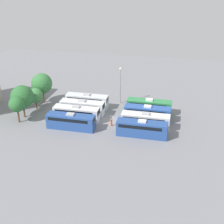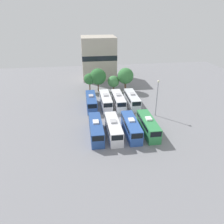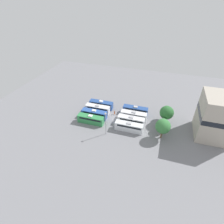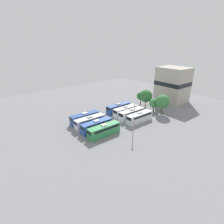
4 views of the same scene
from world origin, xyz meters
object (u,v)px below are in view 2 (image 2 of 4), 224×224
(bus_2, at_px, (131,126))
(worker_person, at_px, (106,117))
(bus_3, at_px, (148,125))
(tree_0, at_px, (89,79))
(light_pole, at_px, (157,93))
(bus_6, at_px, (118,100))
(bus_1, at_px, (113,128))
(tree_2, at_px, (113,82))
(bus_7, at_px, (132,99))
(bus_0, at_px, (96,128))
(tree_1, at_px, (98,77))
(tree_3, at_px, (126,76))
(bus_5, at_px, (106,100))
(depot_building, at_px, (99,58))
(bus_4, at_px, (91,101))

(bus_2, relative_size, worker_person, 5.75)
(bus_3, bearing_deg, bus_2, -178.98)
(worker_person, relative_size, tree_0, 0.29)
(worker_person, distance_m, light_pole, 13.71)
(bus_6, bearing_deg, bus_1, -103.72)
(bus_3, relative_size, tree_2, 1.97)
(bus_2, distance_m, bus_7, 15.50)
(bus_0, relative_size, tree_1, 1.36)
(bus_2, relative_size, bus_7, 1.00)
(bus_0, relative_size, tree_3, 1.35)
(bus_1, height_order, bus_3, same)
(bus_2, xyz_separation_m, bus_3, (3.74, 0.07, 0.00))
(tree_0, bearing_deg, bus_3, -67.96)
(bus_5, bearing_deg, tree_0, 106.91)
(bus_1, height_order, worker_person, bus_1)
(worker_person, relative_size, light_pole, 0.19)
(light_pole, distance_m, tree_0, 24.93)
(bus_6, xyz_separation_m, tree_2, (0.42, 11.67, 1.59))
(bus_0, xyz_separation_m, bus_2, (7.45, -0.21, 0.00))
(tree_3, bearing_deg, tree_1, 174.99)
(tree_0, xyz_separation_m, tree_2, (7.53, -0.60, -0.98))
(bus_6, distance_m, tree_2, 11.79)
(tree_2, bearing_deg, worker_person, -103.87)
(bus_1, relative_size, bus_6, 1.00)
(tree_3, bearing_deg, tree_2, 178.57)
(worker_person, bearing_deg, bus_2, -57.16)
(bus_0, distance_m, worker_person, 7.51)
(depot_building, bearing_deg, tree_3, -66.67)
(bus_0, bearing_deg, bus_1, -4.09)
(tree_1, bearing_deg, bus_6, -70.32)
(bus_5, bearing_deg, tree_1, 94.51)
(bus_1, xyz_separation_m, depot_building, (0.95, 42.95, 6.02))
(tree_2, height_order, tree_3, tree_3)
(bus_0, distance_m, bus_2, 7.45)
(light_pole, xyz_separation_m, depot_building, (-10.95, 35.20, 1.64))
(bus_0, bearing_deg, bus_2, -1.65)
(bus_3, bearing_deg, bus_0, 179.25)
(bus_0, bearing_deg, tree_3, 66.26)
(bus_4, distance_m, tree_3, 16.66)
(tree_0, bearing_deg, bus_4, -91.30)
(bus_7, xyz_separation_m, tree_1, (-8.27, 12.30, 3.21))
(bus_6, distance_m, bus_7, 3.85)
(bus_3, bearing_deg, tree_2, 97.46)
(light_pole, bearing_deg, tree_3, 101.70)
(light_pole, xyz_separation_m, tree_3, (-3.91, 18.88, -1.08))
(bus_0, xyz_separation_m, bus_6, (7.29, 14.80, 0.00))
(bus_0, xyz_separation_m, light_pole, (15.51, 7.49, 4.37))
(bus_4, height_order, light_pole, light_pole)
(bus_5, relative_size, light_pole, 1.11)
(tree_1, height_order, depot_building, depot_building)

